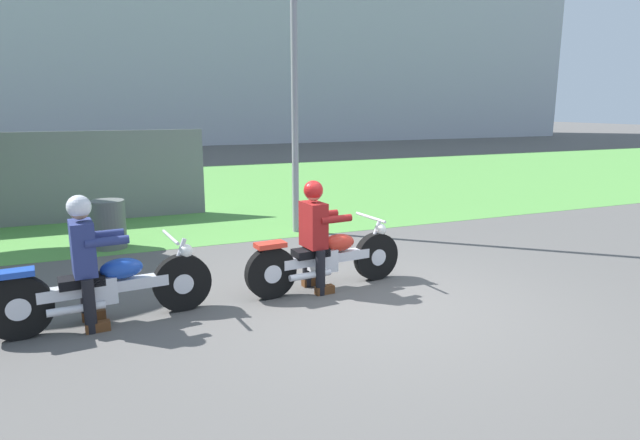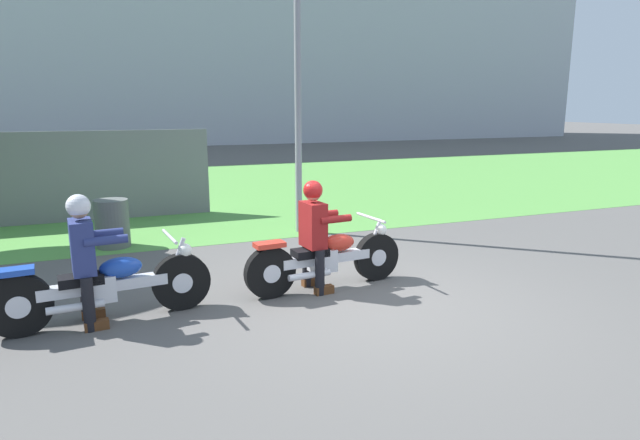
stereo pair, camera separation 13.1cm
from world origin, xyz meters
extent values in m
plane|color=#565451|center=(0.00, 0.00, 0.00)|extent=(120.00, 120.00, 0.00)
cube|color=#549342|center=(0.00, 9.44, 0.00)|extent=(60.00, 12.00, 0.01)
cube|color=#B2B7C1|center=(-0.78, 30.47, 7.46)|extent=(61.40, 8.00, 14.91)
cylinder|color=black|center=(0.38, 0.82, 0.32)|extent=(0.64, 0.18, 0.63)
cylinder|color=silver|center=(0.38, 0.82, 0.32)|extent=(0.23, 0.16, 0.22)
cylinder|color=black|center=(-1.13, 0.67, 0.32)|extent=(0.64, 0.18, 0.63)
cylinder|color=silver|center=(-1.13, 0.67, 0.32)|extent=(0.23, 0.16, 0.22)
cube|color=silver|center=(-0.37, 0.75, 0.40)|extent=(1.22, 0.26, 0.12)
cube|color=silver|center=(-0.42, 0.74, 0.38)|extent=(0.34, 0.27, 0.28)
ellipsoid|color=red|center=(-0.19, 0.76, 0.58)|extent=(0.46, 0.28, 0.22)
cube|color=black|center=(-0.59, 0.72, 0.50)|extent=(0.46, 0.28, 0.10)
cube|color=red|center=(-1.13, 0.67, 0.66)|extent=(0.38, 0.23, 0.06)
cylinder|color=silver|center=(0.33, 0.81, 0.57)|extent=(0.26, 0.07, 0.53)
cylinder|color=silver|center=(0.28, 0.81, 0.86)|extent=(0.10, 0.66, 0.04)
sphere|color=white|center=(0.44, 0.82, 0.68)|extent=(0.16, 0.16, 0.16)
cylinder|color=silver|center=(-0.66, 0.58, 0.26)|extent=(0.56, 0.13, 0.08)
cylinder|color=black|center=(-0.57, 0.91, 0.28)|extent=(0.12, 0.12, 0.57)
cube|color=#593319|center=(-0.51, 0.91, 0.05)|extent=(0.25, 0.12, 0.10)
cylinder|color=black|center=(-0.53, 0.55, 0.28)|extent=(0.12, 0.12, 0.57)
cube|color=#593319|center=(-0.47, 0.55, 0.05)|extent=(0.25, 0.12, 0.10)
cube|color=maroon|center=(-0.55, 0.73, 0.85)|extent=(0.26, 0.40, 0.56)
cylinder|color=maroon|center=(-0.35, 0.92, 0.93)|extent=(0.43, 0.13, 0.09)
cylinder|color=maroon|center=(-0.32, 0.58, 0.93)|extent=(0.43, 0.13, 0.09)
sphere|color=#D8A884|center=(-0.55, 0.73, 1.25)|extent=(0.20, 0.20, 0.20)
sphere|color=#B21919|center=(-0.55, 0.73, 1.28)|extent=(0.24, 0.24, 0.24)
cylinder|color=black|center=(-2.17, 0.69, 0.33)|extent=(0.66, 0.18, 0.65)
cylinder|color=silver|center=(-2.17, 0.69, 0.33)|extent=(0.24, 0.16, 0.23)
cylinder|color=black|center=(-3.79, 0.53, 0.33)|extent=(0.66, 0.18, 0.65)
cylinder|color=silver|center=(-3.79, 0.53, 0.33)|extent=(0.24, 0.16, 0.23)
cube|color=silver|center=(-2.98, 0.61, 0.41)|extent=(1.31, 0.26, 0.12)
cube|color=silver|center=(-3.03, 0.61, 0.39)|extent=(0.34, 0.27, 0.28)
ellipsoid|color=#1E47B2|center=(-2.80, 0.63, 0.59)|extent=(0.46, 0.28, 0.22)
cube|color=black|center=(-3.20, 0.59, 0.51)|extent=(0.46, 0.28, 0.10)
cube|color=#1E47B2|center=(-3.79, 0.53, 0.68)|extent=(0.38, 0.23, 0.06)
cylinder|color=silver|center=(-2.22, 0.68, 0.58)|extent=(0.26, 0.07, 0.53)
cylinder|color=silver|center=(-2.27, 0.68, 0.87)|extent=(0.10, 0.66, 0.04)
sphere|color=white|center=(-2.11, 0.70, 0.69)|extent=(0.16, 0.16, 0.16)
cylinder|color=silver|center=(-3.26, 0.44, 0.27)|extent=(0.56, 0.13, 0.08)
cylinder|color=black|center=(-3.18, 0.77, 0.29)|extent=(0.12, 0.12, 0.58)
cube|color=#593319|center=(-3.12, 0.78, 0.05)|extent=(0.25, 0.12, 0.10)
cylinder|color=black|center=(-3.14, 0.41, 0.29)|extent=(0.12, 0.12, 0.58)
cube|color=#593319|center=(-3.08, 0.42, 0.05)|extent=(0.25, 0.12, 0.10)
cube|color=navy|center=(-3.16, 0.59, 0.86)|extent=(0.26, 0.40, 0.56)
cylinder|color=navy|center=(-2.96, 0.78, 0.94)|extent=(0.43, 0.13, 0.09)
cylinder|color=navy|center=(-2.92, 0.45, 0.94)|extent=(0.43, 0.13, 0.09)
sphere|color=tan|center=(-3.16, 0.59, 1.26)|extent=(0.20, 0.20, 0.20)
sphere|color=silver|center=(-3.16, 0.59, 1.29)|extent=(0.24, 0.24, 0.24)
cylinder|color=gray|center=(0.37, 3.85, 3.15)|extent=(0.12, 0.12, 6.30)
cylinder|color=#595E5B|center=(-2.84, 3.94, 0.39)|extent=(0.54, 0.54, 0.79)
cube|color=slate|center=(-4.32, 6.35, 0.90)|extent=(7.00, 0.06, 1.80)
camera|label=1|loc=(-2.98, -5.26, 2.28)|focal=30.20mm
camera|label=2|loc=(-2.86, -5.30, 2.28)|focal=30.20mm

